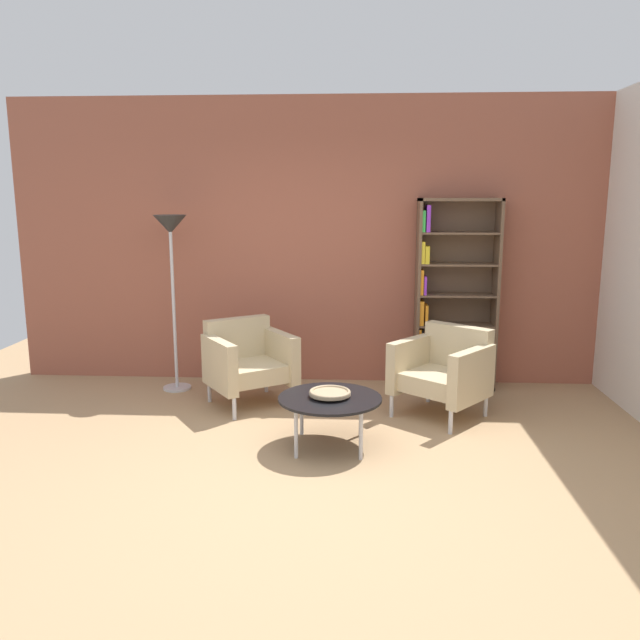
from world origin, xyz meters
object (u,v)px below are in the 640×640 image
(armchair_near_window, at_px, (248,360))
(floor_lamp_torchiere, at_px, (171,245))
(coffee_table_low, at_px, (330,401))
(bookshelf_tall, at_px, (450,296))
(armchair_corner_red, at_px, (444,370))
(decorative_bowl, at_px, (330,393))

(armchair_near_window, distance_m, floor_lamp_torchiere, 1.37)
(coffee_table_low, relative_size, floor_lamp_torchiere, 0.46)
(coffee_table_low, height_order, armchair_near_window, armchair_near_window)
(bookshelf_tall, distance_m, armchair_corner_red, 1.05)
(bookshelf_tall, height_order, decorative_bowl, bookshelf_tall)
(floor_lamp_torchiere, bearing_deg, bookshelf_tall, 5.61)
(coffee_table_low, distance_m, armchair_corner_red, 1.25)
(armchair_near_window, xyz_separation_m, floor_lamp_torchiere, (-0.80, 0.40, 1.03))
(bookshelf_tall, bearing_deg, floor_lamp_torchiere, -174.39)
(floor_lamp_torchiere, bearing_deg, armchair_corner_red, -13.69)
(bookshelf_tall, relative_size, decorative_bowl, 5.94)
(coffee_table_low, distance_m, decorative_bowl, 0.06)
(floor_lamp_torchiere, bearing_deg, armchair_near_window, -26.82)
(armchair_near_window, bearing_deg, bookshelf_tall, -15.60)
(coffee_table_low, bearing_deg, bookshelf_tall, 56.11)
(armchair_corner_red, bearing_deg, armchair_near_window, -147.55)
(armchair_near_window, bearing_deg, floor_lamp_torchiere, 118.51)
(coffee_table_low, xyz_separation_m, armchair_near_window, (-0.81, 1.01, 0.04))
(coffee_table_low, height_order, armchair_corner_red, armchair_corner_red)
(decorative_bowl, distance_m, armchair_corner_red, 1.25)
(decorative_bowl, distance_m, armchair_near_window, 1.30)
(armchair_near_window, bearing_deg, decorative_bowl, -85.99)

